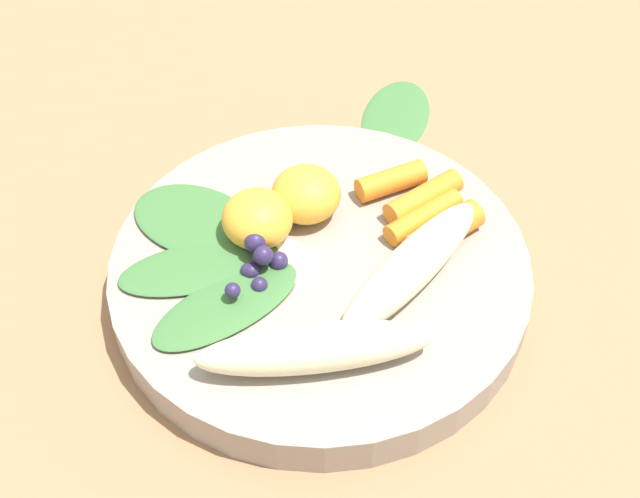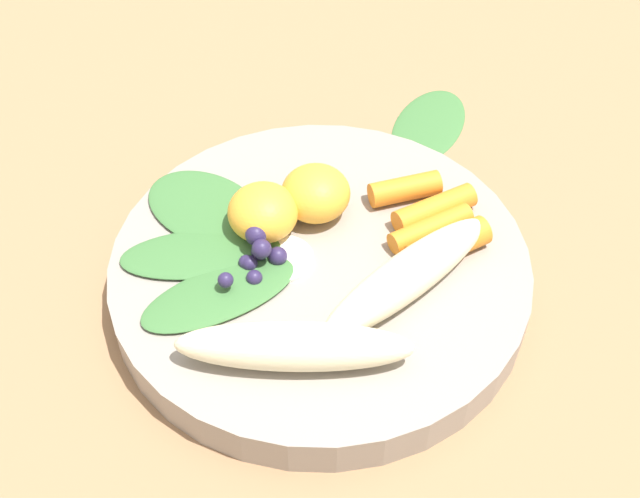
{
  "view_description": "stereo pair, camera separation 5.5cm",
  "coord_description": "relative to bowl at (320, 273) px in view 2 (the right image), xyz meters",
  "views": [
    {
      "loc": [
        0.31,
        -0.21,
        0.45
      ],
      "look_at": [
        0.0,
        0.0,
        0.04
      ],
      "focal_mm": 47.41,
      "sensor_mm": 36.0,
      "label": 1
    },
    {
      "loc": [
        0.33,
        -0.17,
        0.45
      ],
      "look_at": [
        0.0,
        0.0,
        0.04
      ],
      "focal_mm": 47.41,
      "sensor_mm": 36.0,
      "label": 2
    }
  ],
  "objects": [
    {
      "name": "carrot_front",
      "position": [
        0.03,
        0.08,
        0.02
      ],
      "size": [
        0.02,
        0.06,
        0.02
      ],
      "primitive_type": "cylinder",
      "rotation": [
        0.0,
        1.57,
        7.9
      ],
      "color": "orange",
      "rests_on": "bowl"
    },
    {
      "name": "carrot_mid_left",
      "position": [
        0.01,
        0.08,
        0.02
      ],
      "size": [
        0.02,
        0.06,
        0.02
      ],
      "primitive_type": "cylinder",
      "rotation": [
        0.0,
        1.57,
        7.9
      ],
      "color": "orange",
      "rests_on": "bowl"
    },
    {
      "name": "bowl",
      "position": [
        0.0,
        0.0,
        0.0
      ],
      "size": [
        0.28,
        0.28,
        0.03
      ],
      "primitive_type": "cylinder",
      "color": "gray",
      "rests_on": "ground_plane"
    },
    {
      "name": "banana_peeled_left",
      "position": [
        0.05,
        0.04,
        0.03
      ],
      "size": [
        0.07,
        0.14,
        0.03
      ],
      "primitive_type": "ellipsoid",
      "rotation": [
        0.0,
        0.0,
        8.13
      ],
      "color": "beige",
      "rests_on": "bowl"
    },
    {
      "name": "banana_peeled_right",
      "position": [
        0.07,
        -0.05,
        0.03
      ],
      "size": [
        0.09,
        0.14,
        0.03
      ],
      "primitive_type": "ellipsoid",
      "rotation": [
        0.0,
        0.0,
        7.37
      ],
      "color": "beige",
      "rests_on": "bowl"
    },
    {
      "name": "orange_segment_far",
      "position": [
        -0.04,
        0.02,
        0.03
      ],
      "size": [
        0.05,
        0.05,
        0.04
      ],
      "primitive_type": "ellipsoid",
      "color": "#F4A833",
      "rests_on": "bowl"
    },
    {
      "name": "kale_leaf_stray",
      "position": [
        -0.12,
        0.16,
        -0.01
      ],
      "size": [
        0.11,
        0.11,
        0.01
      ],
      "primitive_type": "ellipsoid",
      "rotation": [
        0.0,
        0.0,
        2.27
      ],
      "color": "#3D7038",
      "rests_on": "ground_plane"
    },
    {
      "name": "blueberry_pile",
      "position": [
        -0.02,
        -0.04,
        0.02
      ],
      "size": [
        0.05,
        0.05,
        0.03
      ],
      "color": "#2D234C",
      "rests_on": "bowl"
    },
    {
      "name": "orange_segment_near",
      "position": [
        -0.04,
        -0.02,
        0.03
      ],
      "size": [
        0.05,
        0.05,
        0.04
      ],
      "primitive_type": "ellipsoid",
      "color": "#F4A833",
      "rests_on": "bowl"
    },
    {
      "name": "coconut_shred_patch",
      "position": [
        -0.01,
        -0.02,
        0.02
      ],
      "size": [
        0.04,
        0.04,
        0.0
      ],
      "primitive_type": "cylinder",
      "color": "white",
      "rests_on": "bowl"
    },
    {
      "name": "kale_leaf_right",
      "position": [
        -0.04,
        -0.07,
        0.02
      ],
      "size": [
        0.08,
        0.12,
        0.0
      ],
      "primitive_type": "ellipsoid",
      "rotation": [
        0.0,
        0.0,
        10.66
      ],
      "color": "#3D7038",
      "rests_on": "bowl"
    },
    {
      "name": "kale_leaf_rear",
      "position": [
        0.0,
        -0.07,
        0.02
      ],
      "size": [
        0.05,
        0.11,
        0.0
      ],
      "primitive_type": "ellipsoid",
      "rotation": [
        0.0,
        0.0,
        11.04
      ],
      "color": "#3D7038",
      "rests_on": "bowl"
    },
    {
      "name": "kale_leaf_left",
      "position": [
        -0.08,
        -0.05,
        0.02
      ],
      "size": [
        0.11,
        0.1,
        0.0
      ],
      "primitive_type": "ellipsoid",
      "rotation": [
        0.0,
        0.0,
        9.87
      ],
      "color": "#3D7038",
      "rests_on": "bowl"
    },
    {
      "name": "carrot_mid_right",
      "position": [
        -0.0,
        0.09,
        0.02
      ],
      "size": [
        0.02,
        0.06,
        0.02
      ],
      "primitive_type": "cylinder",
      "rotation": [
        0.0,
        1.57,
        7.89
      ],
      "color": "orange",
      "rests_on": "bowl"
    },
    {
      "name": "ground_plane",
      "position": [
        0.0,
        0.0,
        -0.01
      ],
      "size": [
        2.4,
        2.4,
        0.0
      ],
      "primitive_type": "plane",
      "color": "#99704C"
    },
    {
      "name": "carrot_rear",
      "position": [
        -0.03,
        0.08,
        0.02
      ],
      "size": [
        0.03,
        0.05,
        0.02
      ],
      "primitive_type": "cylinder",
      "rotation": [
        0.0,
        1.57,
        7.68
      ],
      "color": "orange",
      "rests_on": "bowl"
    }
  ]
}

